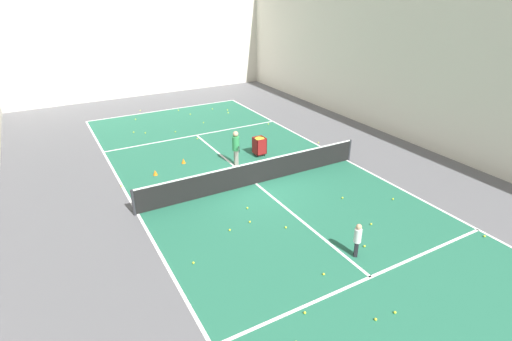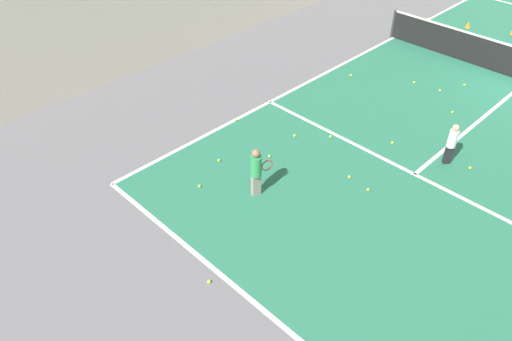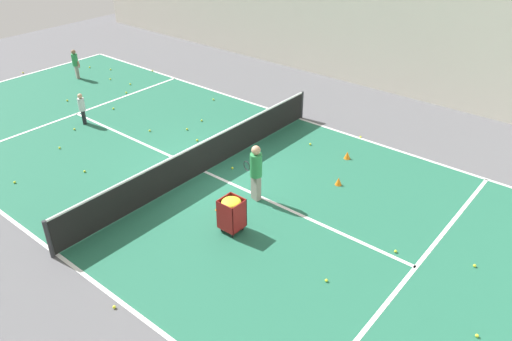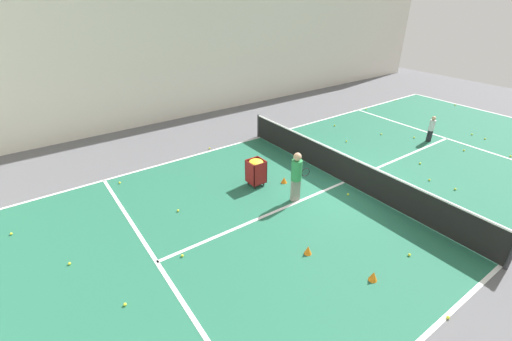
# 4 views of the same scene
# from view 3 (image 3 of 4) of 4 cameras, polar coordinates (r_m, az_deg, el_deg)

# --- Properties ---
(ground_plane) EXTENTS (36.57, 36.57, 0.00)m
(ground_plane) POSITION_cam_3_polar(r_m,az_deg,el_deg) (14.76, -5.87, -0.14)
(ground_plane) COLOR #5B5B60
(court_playing_area) EXTENTS (9.67, 23.87, 0.00)m
(court_playing_area) POSITION_cam_3_polar(r_m,az_deg,el_deg) (14.76, -5.87, -0.14)
(court_playing_area) COLOR #23664C
(court_playing_area) RESTS_ON ground
(line_baseline_near) EXTENTS (9.67, 0.10, 0.00)m
(line_baseline_near) POSITION_cam_3_polar(r_m,az_deg,el_deg) (24.07, -26.82, 9.14)
(line_baseline_near) COLOR white
(line_baseline_near) RESTS_ON ground
(line_sideline_left) EXTENTS (0.10, 23.87, 0.00)m
(line_sideline_left) POSITION_cam_3_polar(r_m,az_deg,el_deg) (18.06, 4.99, 5.93)
(line_sideline_left) COLOR white
(line_sideline_left) RESTS_ON ground
(line_sideline_right) EXTENTS (0.10, 23.87, 0.00)m
(line_sideline_right) POSITION_cam_3_polar(r_m,az_deg,el_deg) (12.50, -21.78, -8.89)
(line_sideline_right) COLOR white
(line_sideline_right) RESTS_ON ground
(line_service_near) EXTENTS (9.67, 0.10, 0.00)m
(line_service_near) POSITION_cam_3_polar(r_m,az_deg,el_deg) (19.53, -19.80, 6.14)
(line_service_near) COLOR white
(line_service_near) RESTS_ON ground
(line_service_far) EXTENTS (9.67, 0.10, 0.00)m
(line_service_far) POSITION_cam_3_polar(r_m,az_deg,el_deg) (11.84, 17.79, -10.48)
(line_service_far) COLOR white
(line_service_far) RESTS_ON ground
(line_centre_service) EXTENTS (0.10, 13.13, 0.00)m
(line_centre_service) POSITION_cam_3_polar(r_m,az_deg,el_deg) (14.76, -5.87, -0.13)
(line_centre_service) COLOR white
(line_centre_service) RESTS_ON ground
(tennis_net) EXTENTS (9.97, 0.10, 1.01)m
(tennis_net) POSITION_cam_3_polar(r_m,az_deg,el_deg) (14.50, -5.98, 1.63)
(tennis_net) COLOR #2D2D33
(tennis_net) RESTS_ON ground
(player_near_baseline) EXTENTS (0.31, 0.60, 1.25)m
(player_near_baseline) POSITION_cam_3_polar(r_m,az_deg,el_deg) (22.93, -19.94, 11.56)
(player_near_baseline) COLOR gray
(player_near_baseline) RESTS_ON ground
(coach_at_net) EXTENTS (0.39, 0.68, 1.61)m
(coach_at_net) POSITION_cam_3_polar(r_m,az_deg,el_deg) (12.99, -0.02, 0.15)
(coach_at_net) COLOR gray
(coach_at_net) RESTS_ON ground
(child_midcourt) EXTENTS (0.32, 0.32, 1.12)m
(child_midcourt) POSITION_cam_3_polar(r_m,az_deg,el_deg) (18.38, -19.28, 6.91)
(child_midcourt) COLOR black
(child_midcourt) RESTS_ON ground
(ball_cart) EXTENTS (0.52, 0.52, 0.92)m
(ball_cart) POSITION_cam_3_polar(r_m,az_deg,el_deg) (11.97, -2.81, -4.43)
(ball_cart) COLOR maroon
(ball_cart) RESTS_ON ground
(training_cone_0) EXTENTS (0.20, 0.20, 0.20)m
(training_cone_0) POSITION_cam_3_polar(r_m,az_deg,el_deg) (13.02, -4.25, -4.14)
(training_cone_0) COLOR orange
(training_cone_0) RESTS_ON ground
(training_cone_1) EXTENTS (0.19, 0.19, 0.23)m
(training_cone_1) POSITION_cam_3_polar(r_m,az_deg,el_deg) (14.20, 9.41, -1.22)
(training_cone_1) COLOR orange
(training_cone_1) RESTS_ON ground
(training_cone_2) EXTENTS (0.20, 0.20, 0.23)m
(training_cone_2) POSITION_cam_3_polar(r_m,az_deg,el_deg) (15.57, 10.39, 1.74)
(training_cone_2) COLOR orange
(training_cone_2) RESTS_ON ground
(tennis_ball_0) EXTENTS (0.07, 0.07, 0.07)m
(tennis_ball_0) POSITION_cam_3_polar(r_m,az_deg,el_deg) (18.23, -20.04, 4.47)
(tennis_ball_0) COLOR yellow
(tennis_ball_0) RESTS_ON ground
(tennis_ball_1) EXTENTS (0.07, 0.07, 0.07)m
(tennis_ball_1) POSITION_cam_3_polar(r_m,az_deg,el_deg) (17.30, -7.89, 4.71)
(tennis_ball_1) COLOR yellow
(tennis_ball_1) RESTS_ON ground
(tennis_ball_3) EXTENTS (0.07, 0.07, 0.07)m
(tennis_ball_3) POSITION_cam_3_polar(r_m,az_deg,el_deg) (19.48, -15.99, 6.82)
(tennis_ball_3) COLOR yellow
(tennis_ball_3) RESTS_ON ground
(tennis_ball_5) EXTENTS (0.07, 0.07, 0.07)m
(tennis_ball_5) POSITION_cam_3_polar(r_m,az_deg,el_deg) (20.78, -20.76, 7.49)
(tennis_ball_5) COLOR yellow
(tennis_ball_5) RESTS_ON ground
(tennis_ball_6) EXTENTS (0.07, 0.07, 0.07)m
(tennis_ball_6) POSITION_cam_3_polar(r_m,az_deg,el_deg) (21.74, -14.18, 9.56)
(tennis_ball_6) COLOR yellow
(tennis_ball_6) RESTS_ON ground
(tennis_ball_7) EXTENTS (0.07, 0.07, 0.07)m
(tennis_ball_7) POSITION_cam_3_polar(r_m,az_deg,el_deg) (20.99, -19.32, 7.99)
(tennis_ball_7) COLOR yellow
(tennis_ball_7) RESTS_ON ground
(tennis_ball_8) EXTENTS (0.07, 0.07, 0.07)m
(tennis_ball_8) POSITION_cam_3_polar(r_m,az_deg,el_deg) (16.96, 11.86, 3.78)
(tennis_ball_8) COLOR yellow
(tennis_ball_8) RESTS_ON ground
(tennis_ball_9) EXTENTS (0.07, 0.07, 0.07)m
(tennis_ball_9) POSITION_cam_3_polar(r_m,az_deg,el_deg) (22.54, -16.32, 10.00)
(tennis_ball_9) COLOR yellow
(tennis_ball_9) RESTS_ON ground
(tennis_ball_10) EXTENTS (0.07, 0.07, 0.07)m
(tennis_ball_10) POSITION_cam_3_polar(r_m,az_deg,el_deg) (15.47, -19.00, -0.09)
(tennis_ball_10) COLOR yellow
(tennis_ball_10) RESTS_ON ground
(tennis_ball_11) EXTENTS (0.07, 0.07, 0.07)m
(tennis_ball_11) POSITION_cam_3_polar(r_m,az_deg,el_deg) (10.74, 23.94, -16.87)
(tennis_ball_11) COLOR yellow
(tennis_ball_11) RESTS_ON ground
(tennis_ball_17) EXTENTS (0.07, 0.07, 0.07)m
(tennis_ball_17) POSITION_cam_3_polar(r_m,az_deg,el_deg) (16.51, -6.75, 3.47)
(tennis_ball_17) COLOR yellow
(tennis_ball_17) RESTS_ON ground
(tennis_ball_19) EXTENTS (0.07, 0.07, 0.07)m
(tennis_ball_19) POSITION_cam_3_polar(r_m,az_deg,el_deg) (17.41, -12.05, 4.48)
(tennis_ball_19) COLOR yellow
(tennis_ball_19) RESTS_ON ground
(tennis_ball_20) EXTENTS (0.07, 0.07, 0.07)m
(tennis_ball_20) POSITION_cam_3_polar(r_m,az_deg,el_deg) (24.69, -25.09, 10.11)
(tennis_ball_20) COLOR yellow
(tennis_ball_20) RESTS_ON ground
(tennis_ball_21) EXTENTS (0.07, 0.07, 0.07)m
(tennis_ball_21) POSITION_cam_3_polar(r_m,az_deg,el_deg) (23.12, -11.76, 11.10)
(tennis_ball_21) COLOR yellow
(tennis_ball_21) RESTS_ON ground
(tennis_ball_22) EXTENTS (0.07, 0.07, 0.07)m
(tennis_ball_22) POSITION_cam_3_polar(r_m,az_deg,el_deg) (17.11, -21.54, 2.43)
(tennis_ball_22) COLOR yellow
(tennis_ball_22) RESTS_ON ground
(tennis_ball_23) EXTENTS (0.07, 0.07, 0.07)m
(tennis_ball_23) POSITION_cam_3_polar(r_m,az_deg,el_deg) (12.10, 15.66, -8.87)
(tennis_ball_23) COLOR yellow
(tennis_ball_23) RESTS_ON ground
(tennis_ball_24) EXTENTS (0.07, 0.07, 0.07)m
(tennis_ball_24) POSITION_cam_3_polar(r_m,az_deg,el_deg) (14.81, -2.72, 0.29)
(tennis_ball_24) COLOR yellow
(tennis_ball_24) RESTS_ON ground
(tennis_ball_26) EXTENTS (0.07, 0.07, 0.07)m
(tennis_ball_26) POSITION_cam_3_polar(r_m,az_deg,el_deg) (11.04, 8.04, -12.33)
(tennis_ball_26) COLOR yellow
(tennis_ball_26) RESTS_ON ground
(tennis_ball_27) EXTENTS (0.07, 0.07, 0.07)m
(tennis_ball_27) POSITION_cam_3_polar(r_m,az_deg,el_deg) (10.77, -15.90, -14.77)
(tennis_ball_27) COLOR yellow
(tennis_ball_27) RESTS_ON ground
(tennis_ball_31) EXTENTS (0.07, 0.07, 0.07)m
(tennis_ball_31) POSITION_cam_3_polar(r_m,az_deg,el_deg) (24.31, -18.48, 11.13)
(tennis_ball_31) COLOR yellow
(tennis_ball_31) RESTS_ON ground
(tennis_ball_32) EXTENTS (0.07, 0.07, 0.07)m
(tennis_ball_32) POSITION_cam_3_polar(r_m,az_deg,el_deg) (17.88, -6.23, 5.71)
(tennis_ball_32) COLOR yellow
(tennis_ball_32) RESTS_ON ground
(tennis_ball_33) EXTENTS (0.07, 0.07, 0.07)m
(tennis_ball_33) POSITION_cam_3_polar(r_m,az_deg,el_deg) (15.69, -25.88, -1.21)
(tennis_ball_33) COLOR yellow
(tennis_ball_33) RESTS_ON ground
(tennis_ball_34) EXTENTS (0.07, 0.07, 0.07)m
(tennis_ball_34) POSITION_cam_3_polar(r_m,az_deg,el_deg) (12.29, 23.71, -9.92)
(tennis_ball_34) COLOR yellow
(tennis_ball_34) RESTS_ON ground
(tennis_ball_35) EXTENTS (0.07, 0.07, 0.07)m
(tennis_ball_35) POSITION_cam_3_polar(r_m,az_deg,el_deg) (16.24, 6.22, 3.02)
(tennis_ball_35) COLOR yellow
(tennis_ball_35) RESTS_ON ground
(tennis_ball_36) EXTENTS (0.07, 0.07, 0.07)m
(tennis_ball_36) POSITION_cam_3_polar(r_m,az_deg,el_deg) (19.62, -4.88, 8.10)
(tennis_ball_36) COLOR yellow
(tennis_ball_36) RESTS_ON ground
(tennis_ball_38) EXTENTS (0.07, 0.07, 0.07)m
(tennis_ball_38) POSITION_cam_3_polar(r_m,az_deg,el_deg) (23.74, -16.28, 11.03)
(tennis_ball_38) COLOR yellow
(tennis_ball_38) RESTS_ON ground
(tennis_ball_39) EXTENTS (0.07, 0.07, 0.07)m
(tennis_ball_39) POSITION_cam_3_polar(r_m,az_deg,el_deg) (20.87, -14.61, 8.62)
(tennis_ball_39) COLOR yellow
(tennis_ball_39) RESTS_ON ground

